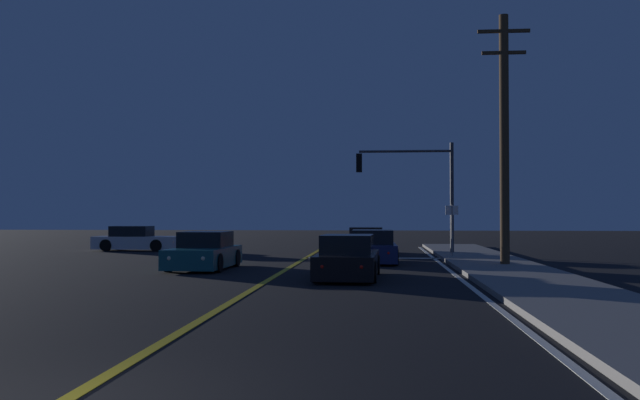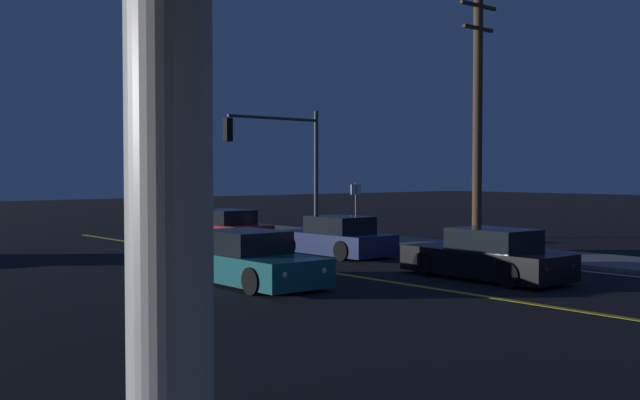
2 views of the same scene
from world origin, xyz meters
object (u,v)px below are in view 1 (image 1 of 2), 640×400
object	(u,v)px
car_side_waiting_teal	(204,253)
utility_pole_right	(504,136)
street_sign_corner	(452,222)
car_far_approaching_red	(366,242)
traffic_signal_near_right	(415,179)
car_parked_curb_navy	(373,249)
car_lead_oncoming_white	(135,240)
car_mid_block_black	(348,259)

from	to	relation	value
car_side_waiting_teal	utility_pole_right	world-z (taller)	utility_pole_right
car_side_waiting_teal	street_sign_corner	bearing A→B (deg)	-145.68
car_far_approaching_red	traffic_signal_near_right	world-z (taller)	traffic_signal_near_right
car_parked_curb_navy	traffic_signal_near_right	bearing A→B (deg)	69.04
traffic_signal_near_right	utility_pole_right	world-z (taller)	utility_pole_right
utility_pole_right	car_lead_oncoming_white	bearing A→B (deg)	148.99
car_mid_block_black	traffic_signal_near_right	distance (m)	12.96
car_lead_oncoming_white	car_mid_block_black	bearing A→B (deg)	38.98
traffic_signal_near_right	car_side_waiting_teal	bearing A→B (deg)	48.48
car_lead_oncoming_white	street_sign_corner	world-z (taller)	street_sign_corner
street_sign_corner	car_far_approaching_red	bearing A→B (deg)	136.34
car_mid_block_black	traffic_signal_near_right	size ratio (longest dim) A/B	0.86
car_mid_block_black	car_parked_curb_navy	world-z (taller)	same
car_mid_block_black	car_lead_oncoming_white	size ratio (longest dim) A/B	1.04
utility_pole_right	car_side_waiting_teal	bearing A→B (deg)	-172.65
utility_pole_right	street_sign_corner	distance (m)	5.97
car_parked_curb_navy	street_sign_corner	distance (m)	4.51
car_lead_oncoming_white	car_parked_curb_navy	world-z (taller)	same
traffic_signal_near_right	utility_pole_right	bearing A→B (deg)	110.45
car_side_waiting_teal	car_mid_block_black	bearing A→B (deg)	149.31
car_side_waiting_teal	car_lead_oncoming_white	bearing A→B (deg)	-59.28
car_lead_oncoming_white	street_sign_corner	bearing A→B (deg)	70.78
car_lead_oncoming_white	car_side_waiting_teal	bearing A→B (deg)	30.24
car_side_waiting_teal	car_lead_oncoming_white	size ratio (longest dim) A/B	0.99
car_mid_block_black	car_lead_oncoming_white	bearing A→B (deg)	130.46
utility_pole_right	car_mid_block_black	bearing A→B (deg)	-139.96
car_mid_block_black	car_parked_curb_navy	xyz separation A→B (m)	(0.69, 6.77, -0.00)
car_side_waiting_teal	car_mid_block_black	distance (m)	6.22
car_lead_oncoming_white	car_parked_curb_navy	size ratio (longest dim) A/B	1.05
traffic_signal_near_right	street_sign_corner	bearing A→B (deg)	117.32
utility_pole_right	street_sign_corner	world-z (taller)	utility_pole_right
car_lead_oncoming_white	car_far_approaching_red	bearing A→B (deg)	80.45
street_sign_corner	car_lead_oncoming_white	bearing A→B (deg)	160.35
street_sign_corner	car_side_waiting_teal	bearing A→B (deg)	-146.58
car_lead_oncoming_white	utility_pole_right	bearing A→B (deg)	59.42
car_side_waiting_teal	street_sign_corner	distance (m)	11.36
car_side_waiting_teal	street_sign_corner	world-z (taller)	street_sign_corner
car_mid_block_black	street_sign_corner	world-z (taller)	street_sign_corner
car_parked_curb_navy	street_sign_corner	bearing A→B (deg)	37.24
car_side_waiting_teal	car_far_approaching_red	xyz separation A→B (m)	(5.64, 9.87, 0.00)
car_side_waiting_teal	car_lead_oncoming_white	world-z (taller)	same
car_lead_oncoming_white	street_sign_corner	size ratio (longest dim) A/B	1.88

